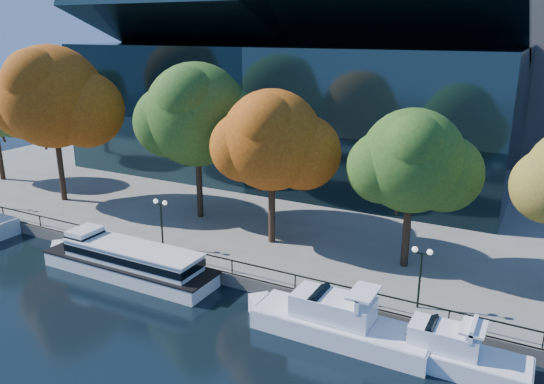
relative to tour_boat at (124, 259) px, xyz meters
The scene contains 13 objects.
ground 3.47m from the tour_boat, 17.65° to the right, with size 160.00×160.00×0.00m, color black.
promenade 35.54m from the tour_boat, 85.02° to the left, with size 90.00×67.08×1.00m.
railing 3.89m from the tour_boat, 36.34° to the left, with size 88.20×0.08×0.99m.
convention_building 31.66m from the tour_boat, 91.70° to the left, with size 50.00×24.57×21.43m.
tour_boat is the anchor object (origin of this frame).
cruiser_near 16.97m from the tour_boat, ahead, with size 11.87×3.06×3.44m.
cruiser_far 23.34m from the tour_boat, ahead, with size 9.19×2.55×3.00m.
tree_1 20.68m from the tour_boat, 151.68° to the left, with size 12.38×10.16×15.38m.
tree_2 14.23m from the tour_boat, 93.60° to the left, with size 11.44×9.38×14.07m.
tree_3 14.30m from the tour_boat, 47.30° to the left, with size 9.89×8.11×12.43m.
tree_4 22.24m from the tour_boat, 26.08° to the left, with size 9.14×7.49×11.61m.
lamp_1 4.52m from the tour_boat, 77.08° to the left, with size 1.26×0.36×4.03m.
lamp_2 21.45m from the tour_boat, ahead, with size 1.26×0.36×4.03m.
Camera 1 is at (23.74, -25.94, 17.71)m, focal length 35.00 mm.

